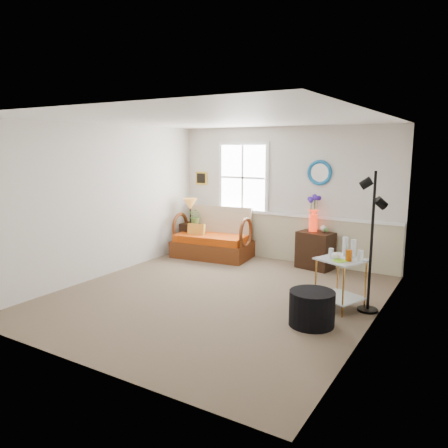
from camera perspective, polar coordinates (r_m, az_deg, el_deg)
The scene contains 19 objects.
floor at distance 6.67m, azimuth -1.04°, elevation -9.38°, with size 4.50×5.00×0.01m, color brown.
ceiling at distance 6.30m, azimuth -1.12°, elevation 13.52°, with size 4.50×5.00×0.01m, color white.
walls at distance 6.35m, azimuth -1.08°, elevation 1.74°, with size 4.51×5.01×2.60m.
wainscot at distance 8.67m, azimuth 7.69°, elevation -1.79°, with size 4.46×0.02×0.90m, color #B2AA88.
chair_rail at distance 8.58m, azimuth 7.74°, elevation 1.27°, with size 4.46×0.04×0.06m, color white.
window at distance 8.90m, azimuth 2.49°, elevation 6.07°, with size 1.14×0.06×1.44m, color white, non-canonical shape.
picture at distance 9.44m, azimuth -2.96°, elevation 6.00°, with size 0.28×0.03×0.28m, color #B4902A.
mirror at distance 8.25m, azimuth 12.40°, elevation 6.58°, with size 0.47×0.47×0.07m, color #176CB4.
loveseat at distance 8.82m, azimuth -1.53°, elevation -1.16°, with size 1.53×0.87×1.00m, color #5E3118, non-canonical shape.
throw_pillow at distance 8.85m, azimuth -3.66°, elevation -1.11°, with size 0.36×0.09×0.36m, color #D3600E, non-canonical shape.
lamp_stand at distance 9.26m, azimuth -4.34°, elevation -1.84°, with size 0.35×0.35×0.62m, color black, non-canonical shape.
table_lamp at distance 9.14m, azimuth -4.42°, elevation 1.69°, with size 0.29×0.29×0.53m, color orange, non-canonical shape.
potted_plant at distance 9.09m, azimuth -3.72°, elevation 0.77°, with size 0.30×0.33×0.26m, color #497437.
cabinet at distance 8.21m, azimuth 11.84°, elevation -3.38°, with size 0.63×0.41×0.68m, color black, non-canonical shape.
flower_vase at distance 8.17m, azimuth 11.60°, elevation 1.37°, with size 0.19×0.19×0.66m, color red, non-canonical shape.
side_table at distance 6.29m, azimuth 14.96°, elevation -7.54°, with size 0.56×0.56×0.71m, color #B97F34, non-canonical shape.
tabletop_items at distance 6.18m, azimuth 15.66°, elevation -3.19°, with size 0.45×0.45×0.27m, color silver, non-canonical shape.
floor_lamp at distance 6.15m, azimuth 18.70°, elevation -2.34°, with size 0.28×0.28×1.91m, color black, non-canonical shape.
ottoman at distance 5.69m, azimuth 11.39°, elevation -10.74°, with size 0.57×0.57×0.44m, color black.
Camera 1 is at (3.35, -5.32, 2.23)m, focal length 35.00 mm.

